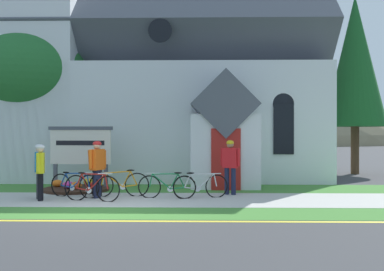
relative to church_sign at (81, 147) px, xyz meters
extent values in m
plane|color=#3D3D3F|center=(1.70, -0.23, -1.45)|extent=(140.00, 140.00, 0.00)
cube|color=#B7B5AD|center=(2.65, -2.38, -1.44)|extent=(32.00, 2.71, 0.01)
cube|color=#427F33|center=(2.65, -4.52, -1.44)|extent=(32.00, 1.57, 0.01)
cube|color=#427F33|center=(2.65, 0.16, -1.44)|extent=(24.00, 2.36, 0.01)
cube|color=yellow|center=(2.65, -5.45, -1.44)|extent=(28.00, 0.16, 0.01)
cube|color=silver|center=(2.65, 5.54, 0.91)|extent=(13.30, 8.38, 4.71)
cube|color=#4C515B|center=(2.65, 5.54, 4.85)|extent=(13.80, 8.54, 8.54)
cube|color=silver|center=(-2.39, 2.95, 4.37)|extent=(3.22, 3.22, 11.64)
cube|color=silver|center=(5.04, 0.54, -0.15)|extent=(2.40, 1.60, 2.60)
cube|color=#4C515B|center=(5.04, 0.54, 1.50)|extent=(2.40, 1.80, 2.40)
cube|color=maroon|center=(5.04, -0.28, -0.40)|extent=(1.00, 0.06, 2.10)
cube|color=black|center=(7.30, 1.31, 0.65)|extent=(0.76, 0.06, 1.90)
cone|color=black|center=(7.30, 1.31, 1.60)|extent=(0.80, 0.06, 0.80)
cylinder|color=black|center=(2.65, 1.31, 4.38)|extent=(0.90, 0.06, 0.90)
cube|color=#474C56|center=(-0.90, 0.07, -1.01)|extent=(0.12, 0.12, 0.86)
cube|color=#474C56|center=(0.90, -0.07, -1.01)|extent=(0.12, 0.12, 0.86)
cube|color=silver|center=(0.00, 0.00, 0.01)|extent=(2.16, 0.24, 1.19)
cube|color=#474C56|center=(0.00, 0.00, 0.67)|extent=(2.28, 0.29, 0.12)
cube|color=black|center=(0.00, -0.04, 0.16)|extent=(1.72, 0.14, 0.16)
cylinder|color=#382319|center=(0.00, -0.50, -1.40)|extent=(2.19, 2.19, 0.10)
ellipsoid|color=red|center=(0.68, -0.63, -1.23)|extent=(0.36, 0.36, 0.24)
ellipsoid|color=gold|center=(0.20, 0.29, -1.23)|extent=(0.36, 0.36, 0.24)
ellipsoid|color=orange|center=(-0.73, -0.23, -1.23)|extent=(0.36, 0.36, 0.24)
ellipsoid|color=#CC338C|center=(-0.22, -0.67, -1.23)|extent=(0.36, 0.36, 0.24)
ellipsoid|color=orange|center=(0.09, -0.82, -1.23)|extent=(0.36, 0.36, 0.24)
torus|color=black|center=(3.70, -2.16, -1.11)|extent=(0.70, 0.10, 0.70)
torus|color=black|center=(2.66, -2.07, -1.11)|extent=(0.70, 0.10, 0.70)
cylinder|color=#19723F|center=(3.02, -2.10, -0.94)|extent=(0.57, 0.09, 0.47)
cylinder|color=#19723F|center=(3.13, -2.11, -0.72)|extent=(0.78, 0.11, 0.04)
cylinder|color=#19723F|center=(3.40, -2.14, -0.94)|extent=(0.26, 0.06, 0.46)
cylinder|color=#19723F|center=(3.50, -2.15, -1.14)|extent=(0.43, 0.07, 0.09)
cylinder|color=#19723F|center=(3.61, -2.16, -0.92)|extent=(0.22, 0.06, 0.41)
cylinder|color=#19723F|center=(2.70, -2.07, -0.92)|extent=(0.12, 0.05, 0.40)
ellipsoid|color=black|center=(3.52, -2.15, -0.69)|extent=(0.25, 0.10, 0.05)
cylinder|color=silver|center=(2.74, -2.08, -0.70)|extent=(0.44, 0.07, 0.03)
cylinder|color=silver|center=(3.29, -2.13, -1.16)|extent=(0.18, 0.04, 0.18)
torus|color=black|center=(3.71, -2.23, -1.11)|extent=(0.69, 0.25, 0.71)
torus|color=black|center=(4.67, -1.94, -1.11)|extent=(0.69, 0.25, 0.71)
cylinder|color=#B7B7BC|center=(4.34, -2.04, -0.95)|extent=(0.53, 0.20, 0.44)
cylinder|color=#B7B7BC|center=(4.24, -2.07, -0.73)|extent=(0.72, 0.25, 0.06)
cylinder|color=#B7B7BC|center=(3.99, -2.15, -0.94)|extent=(0.25, 0.11, 0.46)
cylinder|color=#B7B7BC|center=(3.90, -2.17, -1.13)|extent=(0.40, 0.15, 0.09)
cylinder|color=#B7B7BC|center=(3.80, -2.21, -0.91)|extent=(0.21, 0.10, 0.40)
cylinder|color=#B7B7BC|center=(4.63, -1.95, -0.93)|extent=(0.12, 0.07, 0.37)
ellipsoid|color=black|center=(3.88, -2.18, -0.69)|extent=(0.25, 0.15, 0.05)
cylinder|color=silver|center=(4.59, -1.96, -0.72)|extent=(0.43, 0.16, 0.03)
cylinder|color=silver|center=(4.09, -2.11, -1.16)|extent=(0.18, 0.07, 0.18)
torus|color=black|center=(-0.09, -1.81, -1.10)|extent=(0.69, 0.28, 0.72)
torus|color=black|center=(0.88, -2.17, -1.10)|extent=(0.69, 0.28, 0.72)
cylinder|color=#194CA5|center=(0.55, -2.05, -0.93)|extent=(0.54, 0.23, 0.48)
cylinder|color=#194CA5|center=(0.44, -2.01, -0.72)|extent=(0.73, 0.30, 0.07)
cylinder|color=#194CA5|center=(0.19, -1.92, -0.94)|extent=(0.25, 0.12, 0.44)
cylinder|color=#194CA5|center=(0.10, -1.89, -1.13)|extent=(0.40, 0.18, 0.09)
cylinder|color=#194CA5|center=(0.00, -1.85, -0.92)|extent=(0.22, 0.11, 0.39)
cylinder|color=#194CA5|center=(0.84, -2.16, -0.90)|extent=(0.12, 0.07, 0.41)
ellipsoid|color=black|center=(0.08, -1.88, -0.70)|extent=(0.25, 0.16, 0.05)
cylinder|color=silver|center=(0.80, -2.14, -0.68)|extent=(0.42, 0.18, 0.03)
cylinder|color=silver|center=(0.30, -1.96, -1.15)|extent=(0.18, 0.08, 0.18)
torus|color=black|center=(2.24, -1.74, -1.09)|extent=(0.74, 0.13, 0.74)
torus|color=black|center=(1.17, -1.88, -1.09)|extent=(0.74, 0.13, 0.74)
cylinder|color=orange|center=(1.53, -1.84, -0.93)|extent=(0.58, 0.11, 0.45)
cylinder|color=orange|center=(1.65, -1.82, -0.70)|extent=(0.80, 0.14, 0.08)
cylinder|color=orange|center=(1.93, -1.79, -0.91)|extent=(0.27, 0.07, 0.49)
cylinder|color=orange|center=(2.02, -1.77, -1.12)|extent=(0.44, 0.09, 0.09)
cylinder|color=orange|center=(2.14, -1.76, -0.88)|extent=(0.23, 0.07, 0.43)
cylinder|color=orange|center=(1.21, -1.88, -0.91)|extent=(0.12, 0.05, 0.38)
ellipsoid|color=black|center=(2.04, -1.77, -0.64)|extent=(0.25, 0.11, 0.05)
cylinder|color=silver|center=(1.25, -1.87, -0.70)|extent=(0.44, 0.09, 0.03)
cylinder|color=silver|center=(1.81, -1.80, -1.15)|extent=(0.18, 0.04, 0.18)
torus|color=black|center=(0.61, -2.58, -1.09)|extent=(0.74, 0.23, 0.75)
torus|color=black|center=(1.57, -2.83, -1.09)|extent=(0.74, 0.23, 0.75)
cylinder|color=#A51E19|center=(1.25, -2.75, -0.91)|extent=(0.54, 0.17, 0.49)
cylinder|color=#A51E19|center=(1.14, -2.72, -0.68)|extent=(0.73, 0.22, 0.04)
cylinder|color=#A51E19|center=(0.89, -2.65, -0.91)|extent=(0.25, 0.10, 0.48)
cylinder|color=#A51E19|center=(0.80, -2.63, -1.11)|extent=(0.40, 0.14, 0.09)
cylinder|color=#A51E19|center=(0.69, -2.60, -0.88)|extent=(0.22, 0.09, 0.43)
cylinder|color=#A51E19|center=(1.54, -2.82, -0.88)|extent=(0.12, 0.06, 0.42)
ellipsoid|color=black|center=(0.78, -2.62, -0.65)|extent=(0.25, 0.14, 0.05)
cylinder|color=silver|center=(1.50, -2.81, -0.66)|extent=(0.43, 0.14, 0.03)
cylinder|color=silver|center=(0.99, -2.68, -1.14)|extent=(0.18, 0.06, 0.18)
cylinder|color=black|center=(-0.37, -2.74, -1.05)|extent=(0.15, 0.15, 0.79)
cylinder|color=black|center=(-0.40, -2.62, -1.05)|extent=(0.15, 0.15, 0.79)
cube|color=yellow|center=(-0.39, -2.68, -0.36)|extent=(0.32, 0.49, 0.58)
sphere|color=beige|center=(-0.39, -2.68, 0.03)|extent=(0.21, 0.21, 0.21)
ellipsoid|color=silver|center=(-0.39, -2.68, 0.09)|extent=(0.31, 0.28, 0.14)
cylinder|color=yellow|center=(-0.35, -2.96, -0.33)|extent=(0.09, 0.13, 0.53)
cylinder|color=yellow|center=(-0.42, -2.41, -0.33)|extent=(0.09, 0.12, 0.53)
cylinder|color=black|center=(1.08, -1.73, -1.04)|extent=(0.15, 0.15, 0.82)
cylinder|color=black|center=(0.92, -1.68, -1.04)|extent=(0.15, 0.15, 0.82)
cube|color=#E55914|center=(1.00, -1.70, -0.33)|extent=(0.50, 0.32, 0.60)
sphere|color=tan|center=(1.00, -1.70, 0.07)|extent=(0.21, 0.21, 0.21)
ellipsoid|color=red|center=(1.00, -1.70, 0.13)|extent=(0.29, 0.32, 0.15)
cylinder|color=#E55914|center=(1.26, -1.82, -0.30)|extent=(0.09, 0.11, 0.54)
cylinder|color=#E55914|center=(0.74, -1.59, -0.30)|extent=(0.09, 0.21, 0.54)
cylinder|color=#191E38|center=(1.09, -2.20, -1.02)|extent=(0.15, 0.15, 0.84)
cylinder|color=#191E38|center=(1.13, -2.09, -1.02)|extent=(0.15, 0.15, 0.84)
cube|color=#E55914|center=(1.11, -2.14, -0.30)|extent=(0.34, 0.51, 0.61)
sphere|color=tan|center=(1.11, -2.14, 0.12)|extent=(0.22, 0.22, 0.22)
ellipsoid|color=red|center=(1.11, -2.14, 0.18)|extent=(0.33, 0.30, 0.15)
cylinder|color=#E55914|center=(0.98, -2.40, -0.27)|extent=(0.09, 0.10, 0.55)
cylinder|color=#E55914|center=(1.24, -1.88, -0.27)|extent=(0.09, 0.13, 0.56)
cylinder|color=#191E38|center=(5.21, -1.39, -1.02)|extent=(0.15, 0.15, 0.85)
cylinder|color=#191E38|center=(5.01, -1.30, -1.02)|extent=(0.15, 0.15, 0.85)
cube|color=red|center=(5.11, -1.35, -0.29)|extent=(0.52, 0.37, 0.62)
sphere|color=#936B51|center=(5.11, -1.35, 0.13)|extent=(0.22, 0.22, 0.22)
ellipsoid|color=gold|center=(5.11, -1.35, 0.19)|extent=(0.32, 0.34, 0.15)
cylinder|color=red|center=(5.36, -1.50, -0.26)|extent=(0.09, 0.15, 0.56)
cylinder|color=red|center=(4.86, -1.20, -0.26)|extent=(0.09, 0.17, 0.56)
cylinder|color=#2D2D33|center=(-0.59, -2.17, -1.05)|extent=(0.15, 0.15, 0.80)
cylinder|color=#2D2D33|center=(-0.55, -2.38, -1.05)|extent=(0.15, 0.15, 0.80)
cube|color=blue|center=(-0.57, -2.27, -0.36)|extent=(0.29, 0.48, 0.58)
sphere|color=tan|center=(-0.57, -2.27, 0.04)|extent=(0.21, 0.21, 0.21)
ellipsoid|color=silver|center=(-0.57, -2.27, 0.09)|extent=(0.30, 0.27, 0.14)
cylinder|color=blue|center=(-0.59, -2.00, -0.33)|extent=(0.09, 0.20, 0.53)
cylinder|color=blue|center=(-0.55, -2.55, -0.33)|extent=(0.09, 0.13, 0.53)
cylinder|color=#4C3823|center=(11.58, 5.79, -0.31)|extent=(0.38, 0.38, 2.28)
cone|color=#195623|center=(11.58, 5.79, 3.98)|extent=(2.89, 2.89, 6.30)
cylinder|color=#4C3823|center=(-2.84, 2.89, -0.19)|extent=(0.35, 0.35, 2.50)
ellipsoid|color=#23662D|center=(-2.84, 2.89, 3.01)|extent=(4.70, 4.70, 3.54)
ellipsoid|color=#847A5B|center=(-5.99, 69.16, -1.45)|extent=(100.15, 47.48, 25.13)
camera|label=1|loc=(4.19, -14.70, 0.46)|focal=39.76mm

